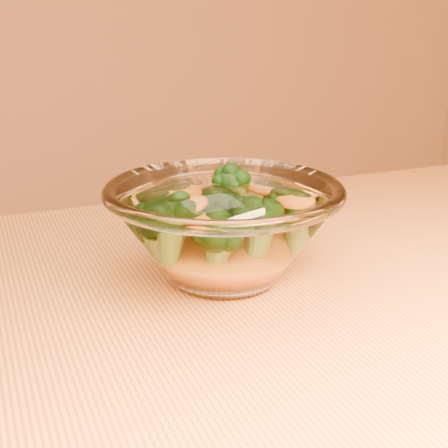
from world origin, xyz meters
The scene contains 3 objects.
glass_bowl centered at (0.05, 0.12, 0.80)m, with size 0.22×0.22×0.10m.
cheese_sauce centered at (0.05, 0.12, 0.78)m, with size 0.11×0.11×0.03m, color orange.
broccoli_heap centered at (0.04, 0.13, 0.81)m, with size 0.14×0.14×0.08m.
Camera 1 is at (-0.16, -0.39, 0.99)m, focal length 50.00 mm.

